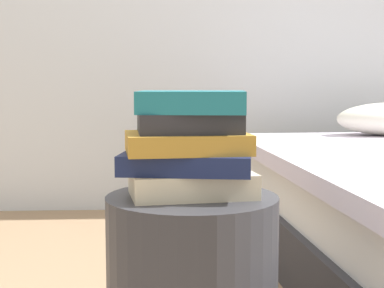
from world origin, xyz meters
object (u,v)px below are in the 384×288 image
object	(u,v)px
book_cream	(190,184)
book_ochre	(187,143)
book_teal	(194,102)
book_charcoal	(188,123)
book_navy	(187,162)

from	to	relation	value
book_cream	book_ochre	size ratio (longest dim) A/B	1.02
book_teal	book_charcoal	bearing A→B (deg)	143.81
book_cream	book_charcoal	world-z (taller)	book_charcoal
book_ochre	book_teal	xyz separation A→B (m)	(0.02, -0.00, 0.09)
book_charcoal	book_ochre	bearing A→B (deg)	-119.62
book_charcoal	book_teal	xyz separation A→B (m)	(0.01, -0.01, 0.05)
book_cream	book_ochre	xyz separation A→B (m)	(-0.01, -0.00, 0.09)
book_charcoal	book_teal	size ratio (longest dim) A/B	0.96
book_navy	book_ochre	xyz separation A→B (m)	(-0.00, -0.01, 0.04)
book_navy	book_charcoal	xyz separation A→B (m)	(0.00, 0.00, 0.09)
book_navy	book_charcoal	size ratio (longest dim) A/B	1.28
book_navy	book_ochre	distance (m)	0.04
book_navy	book_ochre	world-z (taller)	book_ochre
book_teal	book_cream	bearing A→B (deg)	163.25
book_cream	book_navy	bearing A→B (deg)	127.02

